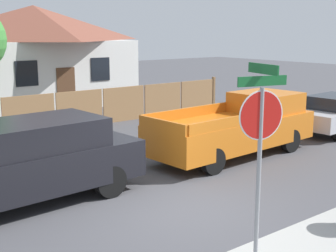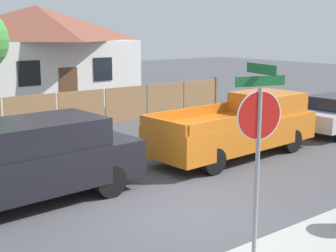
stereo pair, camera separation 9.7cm
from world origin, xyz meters
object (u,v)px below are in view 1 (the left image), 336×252
at_px(house, 36,53).
at_px(orange_pickup, 238,127).
at_px(red_suv, 28,160).
at_px(stop_sign, 260,132).

xyz_separation_m(house, orange_pickup, (0.55, -13.53, -1.66)).
relative_size(red_suv, orange_pickup, 0.88).
bearing_deg(red_suv, stop_sign, -72.42).
height_order(red_suv, orange_pickup, red_suv).
distance_m(house, orange_pickup, 13.64).
relative_size(orange_pickup, stop_sign, 1.77).
xyz_separation_m(house, stop_sign, (-4.08, -18.33, -0.37)).
relative_size(house, orange_pickup, 1.54).
relative_size(red_suv, stop_sign, 1.55).
distance_m(orange_pickup, stop_sign, 6.80).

